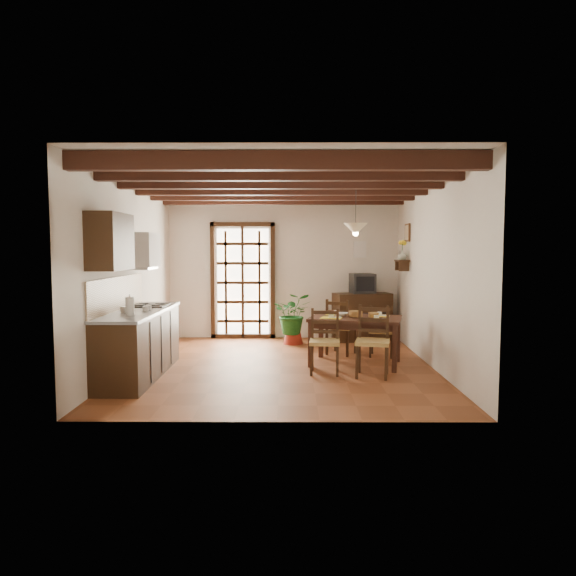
{
  "coord_description": "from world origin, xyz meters",
  "views": [
    {
      "loc": [
        0.14,
        -7.61,
        1.76
      ],
      "look_at": [
        0.1,
        0.4,
        1.15
      ],
      "focal_mm": 32.0,
      "sensor_mm": 36.0,
      "label": 1
    }
  ],
  "objects_px": {
    "potted_plant": "(293,313)",
    "sideboard": "(362,317)",
    "chair_near_left": "(325,353)",
    "pendant_lamp": "(356,228)",
    "chair_far_right": "(382,340)",
    "chair_far_left": "(341,337)",
    "crt_tv": "(362,283)",
    "chair_near_right": "(372,355)",
    "kitchen_counter": "(139,342)",
    "dining_table": "(356,323)"
  },
  "relations": [
    {
      "from": "pendant_lamp",
      "to": "chair_far_left",
      "type": "bearing_deg",
      "value": 102.67
    },
    {
      "from": "chair_far_left",
      "to": "potted_plant",
      "type": "distance_m",
      "value": 1.27
    },
    {
      "from": "chair_far_left",
      "to": "chair_near_left",
      "type": "bearing_deg",
      "value": 104.02
    },
    {
      "from": "dining_table",
      "to": "crt_tv",
      "type": "xyz_separation_m",
      "value": [
        0.39,
        2.09,
        0.47
      ]
    },
    {
      "from": "sideboard",
      "to": "kitchen_counter",
      "type": "bearing_deg",
      "value": -154.43
    },
    {
      "from": "chair_near_left",
      "to": "chair_near_right",
      "type": "bearing_deg",
      "value": -10.25
    },
    {
      "from": "dining_table",
      "to": "sideboard",
      "type": "relative_size",
      "value": 1.42
    },
    {
      "from": "chair_far_left",
      "to": "potted_plant",
      "type": "relative_size",
      "value": 0.47
    },
    {
      "from": "chair_far_right",
      "to": "potted_plant",
      "type": "xyz_separation_m",
      "value": [
        -1.45,
        1.13,
        0.3
      ]
    },
    {
      "from": "dining_table",
      "to": "chair_near_right",
      "type": "height_order",
      "value": "chair_near_right"
    },
    {
      "from": "dining_table",
      "to": "crt_tv",
      "type": "bearing_deg",
      "value": 94.68
    },
    {
      "from": "chair_far_right",
      "to": "sideboard",
      "type": "bearing_deg",
      "value": -70.96
    },
    {
      "from": "kitchen_counter",
      "to": "pendant_lamp",
      "type": "height_order",
      "value": "pendant_lamp"
    },
    {
      "from": "kitchen_counter",
      "to": "dining_table",
      "type": "height_order",
      "value": "kitchen_counter"
    },
    {
      "from": "potted_plant",
      "to": "sideboard",
      "type": "bearing_deg",
      "value": 16.39
    },
    {
      "from": "dining_table",
      "to": "chair_far_right",
      "type": "bearing_deg",
      "value": 63.95
    },
    {
      "from": "chair_far_left",
      "to": "chair_far_right",
      "type": "relative_size",
      "value": 1.1
    },
    {
      "from": "chair_far_right",
      "to": "potted_plant",
      "type": "relative_size",
      "value": 0.42
    },
    {
      "from": "crt_tv",
      "to": "potted_plant",
      "type": "xyz_separation_m",
      "value": [
        -1.33,
        -0.39,
        -0.53
      ]
    },
    {
      "from": "dining_table",
      "to": "chair_far_left",
      "type": "height_order",
      "value": "chair_far_left"
    },
    {
      "from": "dining_table",
      "to": "chair_far_right",
      "type": "xyz_separation_m",
      "value": [
        0.5,
        0.57,
        -0.37
      ]
    },
    {
      "from": "chair_far_right",
      "to": "crt_tv",
      "type": "distance_m",
      "value": 1.73
    },
    {
      "from": "chair_near_left",
      "to": "crt_tv",
      "type": "bearing_deg",
      "value": 76.28
    },
    {
      "from": "chair_near_left",
      "to": "kitchen_counter",
      "type": "bearing_deg",
      "value": -171.55
    },
    {
      "from": "kitchen_counter",
      "to": "chair_far_left",
      "type": "height_order",
      "value": "kitchen_counter"
    },
    {
      "from": "chair_near_left",
      "to": "pendant_lamp",
      "type": "relative_size",
      "value": 1.08
    },
    {
      "from": "chair_near_left",
      "to": "potted_plant",
      "type": "height_order",
      "value": "potted_plant"
    },
    {
      "from": "dining_table",
      "to": "chair_far_left",
      "type": "distance_m",
      "value": 0.84
    },
    {
      "from": "chair_far_left",
      "to": "sideboard",
      "type": "distance_m",
      "value": 1.46
    },
    {
      "from": "chair_near_left",
      "to": "chair_far_left",
      "type": "distance_m",
      "value": 1.37
    },
    {
      "from": "chair_far_left",
      "to": "chair_far_right",
      "type": "distance_m",
      "value": 0.67
    },
    {
      "from": "potted_plant",
      "to": "chair_far_right",
      "type": "bearing_deg",
      "value": -37.95
    },
    {
      "from": "chair_near_left",
      "to": "pendant_lamp",
      "type": "height_order",
      "value": "pendant_lamp"
    },
    {
      "from": "chair_far_right",
      "to": "chair_near_right",
      "type": "bearing_deg",
      "value": 89.45
    },
    {
      "from": "sideboard",
      "to": "potted_plant",
      "type": "xyz_separation_m",
      "value": [
        -1.33,
        -0.39,
        0.11
      ]
    },
    {
      "from": "dining_table",
      "to": "chair_near_left",
      "type": "height_order",
      "value": "chair_near_left"
    },
    {
      "from": "chair_far_right",
      "to": "sideboard",
      "type": "xyz_separation_m",
      "value": [
        -0.11,
        1.52,
        0.19
      ]
    },
    {
      "from": "crt_tv",
      "to": "dining_table",
      "type": "bearing_deg",
      "value": -109.02
    },
    {
      "from": "chair_near_right",
      "to": "sideboard",
      "type": "relative_size",
      "value": 0.91
    },
    {
      "from": "dining_table",
      "to": "chair_near_right",
      "type": "bearing_deg",
      "value": -63.94
    },
    {
      "from": "chair_far_right",
      "to": "chair_near_left",
      "type": "bearing_deg",
      "value": 63.34
    },
    {
      "from": "chair_far_left",
      "to": "pendant_lamp",
      "type": "relative_size",
      "value": 1.1
    },
    {
      "from": "chair_near_right",
      "to": "kitchen_counter",
      "type": "bearing_deg",
      "value": -167.59
    },
    {
      "from": "crt_tv",
      "to": "pendant_lamp",
      "type": "distance_m",
      "value": 2.25
    },
    {
      "from": "chair_near_right",
      "to": "pendant_lamp",
      "type": "xyz_separation_m",
      "value": [
        -0.14,
        0.85,
        1.77
      ]
    },
    {
      "from": "sideboard",
      "to": "pendant_lamp",
      "type": "height_order",
      "value": "pendant_lamp"
    },
    {
      "from": "pendant_lamp",
      "to": "crt_tv",
      "type": "bearing_deg",
      "value": 78.88
    },
    {
      "from": "kitchen_counter",
      "to": "crt_tv",
      "type": "height_order",
      "value": "kitchen_counter"
    },
    {
      "from": "crt_tv",
      "to": "chair_far_left",
      "type": "bearing_deg",
      "value": -120.3
    },
    {
      "from": "chair_far_left",
      "to": "dining_table",
      "type": "bearing_deg",
      "value": 130.29
    }
  ]
}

